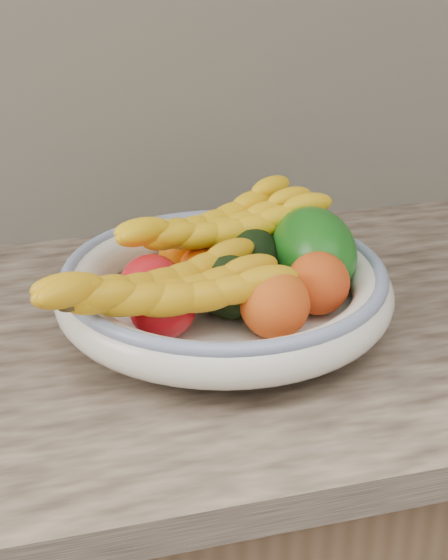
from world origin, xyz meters
TOP-DOWN VIEW (x-y plane):
  - fruit_bowl at (0.00, 1.66)m, footprint 0.39×0.39m
  - clementine_back_left at (-0.03, 1.77)m, footprint 0.06×0.06m
  - clementine_back_right at (0.03, 1.78)m, footprint 0.06×0.06m
  - clementine_back_mid at (-0.01, 1.72)m, footprint 0.07×0.07m
  - tomato_left at (-0.08, 1.67)m, footprint 0.08×0.08m
  - tomato_near_left at (-0.08, 1.61)m, footprint 0.08×0.08m
  - avocado_center at (-0.00, 1.64)m, footprint 0.11×0.12m
  - avocado_right at (0.05, 1.71)m, footprint 0.09×0.11m
  - green_mango at (0.12, 1.68)m, footprint 0.13×0.15m
  - peach_front at (0.03, 1.58)m, footprint 0.10×0.10m
  - peach_right at (0.10, 1.61)m, footprint 0.10×0.10m
  - banana_bunch_back at (0.02, 1.74)m, footprint 0.31×0.20m
  - banana_bunch_front at (-0.08, 1.59)m, footprint 0.31×0.18m

SIDE VIEW (x-z plane):
  - fruit_bowl at x=0.00m, z-range 0.91..0.99m
  - clementine_back_left at x=-0.03m, z-range 0.93..0.98m
  - clementine_back_right at x=0.03m, z-range 0.93..0.98m
  - clementine_back_mid at x=-0.01m, z-range 0.93..0.98m
  - tomato_left at x=-0.08m, z-range 0.93..0.99m
  - tomato_near_left at x=-0.08m, z-range 0.93..0.99m
  - avocado_center at x=0.00m, z-range 0.93..1.00m
  - avocado_right at x=0.05m, z-range 0.93..1.00m
  - peach_front at x=0.03m, z-range 0.93..1.00m
  - peach_right at x=0.10m, z-range 0.93..1.00m
  - green_mango at x=0.12m, z-range 0.91..1.04m
  - banana_bunch_front at x=-0.08m, z-range 0.94..1.02m
  - banana_bunch_back at x=0.02m, z-range 0.95..1.03m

